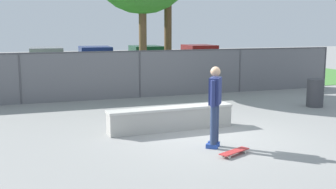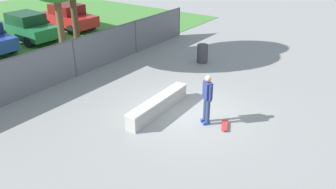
{
  "view_description": "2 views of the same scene",
  "coord_description": "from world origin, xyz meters",
  "views": [
    {
      "loc": [
        -4.27,
        -8.99,
        2.66
      ],
      "look_at": [
        -0.72,
        1.05,
        0.95
      ],
      "focal_mm": 44.72,
      "sensor_mm": 36.0,
      "label": 1
    },
    {
      "loc": [
        -9.87,
        -5.95,
        6.25
      ],
      "look_at": [
        -0.72,
        0.57,
        0.93
      ],
      "focal_mm": 37.41,
      "sensor_mm": 36.0,
      "label": 2
    }
  ],
  "objects": [
    {
      "name": "car_green",
      "position": [
        2.36,
        13.32,
        0.84
      ],
      "size": [
        2.17,
        4.28,
        1.66
      ],
      "color": "#1E6638",
      "rests_on": "ground"
    },
    {
      "name": "car_red",
      "position": [
        5.63,
        13.45,
        0.84
      ],
      "size": [
        2.17,
        4.28,
        1.66
      ],
      "color": "#B21E1E",
      "rests_on": "ground"
    },
    {
      "name": "ground_plane",
      "position": [
        0.0,
        0.0,
        0.0
      ],
      "size": [
        80.0,
        80.0,
        0.0
      ],
      "primitive_type": "plane",
      "color": "gray"
    },
    {
      "name": "chainlink_fence",
      "position": [
        -0.0,
        6.34,
        0.98
      ],
      "size": [
        17.34,
        0.07,
        1.81
      ],
      "color": "#4C4C51",
      "rests_on": "ground"
    },
    {
      "name": "trash_bin",
      "position": [
        5.1,
        2.54,
        0.47
      ],
      "size": [
        0.56,
        0.56,
        0.95
      ],
      "primitive_type": "cylinder",
      "color": "#3F3F44",
      "rests_on": "ground"
    },
    {
      "name": "concrete_ledge",
      "position": [
        -0.62,
        1.09,
        0.31
      ],
      "size": [
        3.42,
        0.63,
        0.61
      ],
      "color": "#A8A59E",
      "rests_on": "ground"
    },
    {
      "name": "skateboard",
      "position": [
        -0.11,
        -1.43,
        0.07
      ],
      "size": [
        0.81,
        0.51,
        0.09
      ],
      "color": "red",
      "rests_on": "ground"
    },
    {
      "name": "skateboarder",
      "position": [
        -0.26,
        -0.76,
        1.01
      ],
      "size": [
        0.43,
        0.5,
        1.82
      ],
      "color": "#2647A5",
      "rests_on": "ground"
    }
  ]
}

